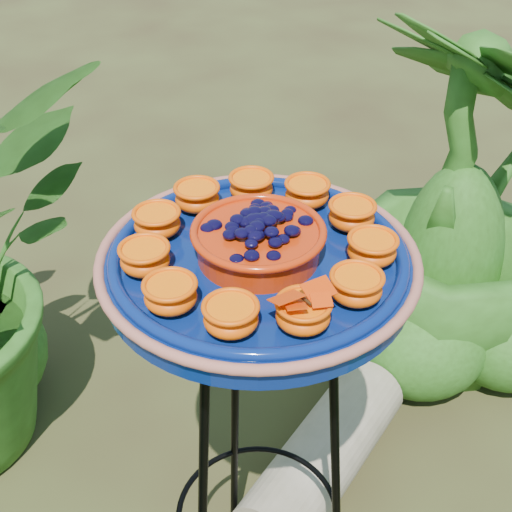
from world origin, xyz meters
name	(u,v)px	position (x,y,z in m)	size (l,w,h in m)	color
tripod_stand	(258,435)	(-0.04, -0.10, 0.53)	(0.34, 0.35, 0.87)	black
feeder_dish	(258,257)	(-0.04, -0.10, 0.91)	(0.47, 0.47, 0.10)	#071955
driftwood_log	(324,455)	(0.23, 0.12, 0.09)	(0.18, 0.18, 0.54)	tan
shrub_back_right	(459,205)	(0.75, 0.42, 0.51)	(0.57, 0.57, 1.02)	#224913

